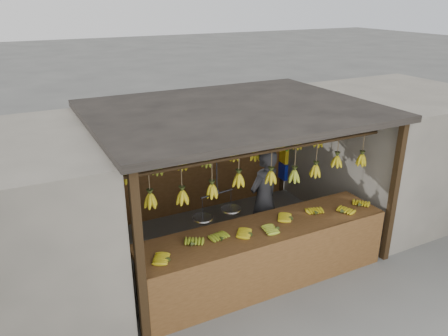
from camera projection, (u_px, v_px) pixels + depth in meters
ground at (232, 244)px, 7.50m from camera, size 80.00×80.00×0.00m
stall at (223, 129)px, 7.04m from camera, size 4.30×3.30×2.40m
neighbor_right at (393, 149)px, 8.59m from camera, size 3.00×3.00×2.30m
counter at (270, 243)px, 6.18m from camera, size 3.77×0.86×0.96m
hanging_bananas at (233, 156)px, 6.91m from camera, size 3.60×2.24×0.39m
balance_scale at (217, 211)px, 5.87m from camera, size 0.72×0.32×0.78m
vendor at (264, 199)px, 7.19m from camera, size 0.72×0.58×1.71m
bag_bundles at (284, 149)px, 9.06m from camera, size 0.08×0.26×1.30m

